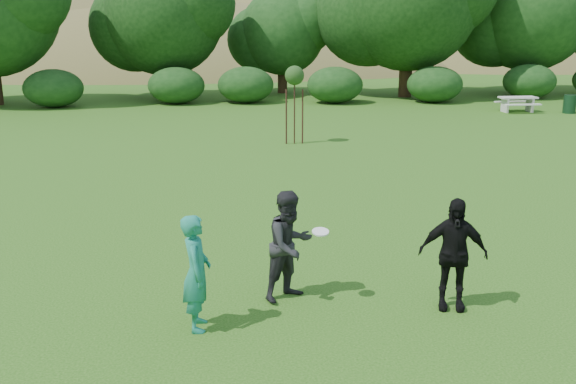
# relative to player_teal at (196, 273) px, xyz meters

# --- Properties ---
(ground) EXTENTS (120.00, 120.00, 0.00)m
(ground) POSITION_rel_player_teal_xyz_m (1.76, 0.51, -0.88)
(ground) COLOR #19470C
(ground) RESTS_ON ground
(player_teal) EXTENTS (0.43, 0.65, 1.75)m
(player_teal) POSITION_rel_player_teal_xyz_m (0.00, 0.00, 0.00)
(player_teal) COLOR #1C7F67
(player_teal) RESTS_ON ground
(player_grey) EXTENTS (1.12, 1.07, 1.82)m
(player_grey) POSITION_rel_player_teal_xyz_m (1.48, 0.90, 0.03)
(player_grey) COLOR #242426
(player_grey) RESTS_ON ground
(player_black) EXTENTS (1.14, 0.68, 1.81)m
(player_black) POSITION_rel_player_teal_xyz_m (3.96, 0.23, 0.03)
(player_black) COLOR black
(player_black) RESTS_ON ground
(trash_can_near) EXTENTS (0.60, 0.60, 0.90)m
(trash_can_near) POSITION_rel_player_teal_xyz_m (17.74, 20.78, -0.43)
(trash_can_near) COLOR #12331B
(trash_can_near) RESTS_ON ground
(frisbee) EXTENTS (0.27, 0.27, 0.08)m
(frisbee) POSITION_rel_player_teal_xyz_m (1.94, 0.66, 0.33)
(frisbee) COLOR white
(frisbee) RESTS_ON ground
(sapling) EXTENTS (0.70, 0.70, 2.85)m
(sapling) POSITION_rel_player_teal_xyz_m (3.31, 14.43, 1.54)
(sapling) COLOR #341D14
(sapling) RESTS_ON ground
(picnic_table) EXTENTS (1.80, 1.48, 0.76)m
(picnic_table) POSITION_rel_player_teal_xyz_m (15.40, 21.47, -0.36)
(picnic_table) COLOR beige
(picnic_table) RESTS_ON ground
(hillside) EXTENTS (150.00, 72.00, 52.00)m
(hillside) POSITION_rel_player_teal_xyz_m (1.20, 68.96, -12.85)
(hillside) COLOR olive
(hillside) RESTS_ON ground
(tree_row) EXTENTS (53.92, 10.38, 9.62)m
(tree_row) POSITION_rel_player_teal_xyz_m (4.99, 29.19, 4.00)
(tree_row) COLOR #3A2616
(tree_row) RESTS_ON ground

